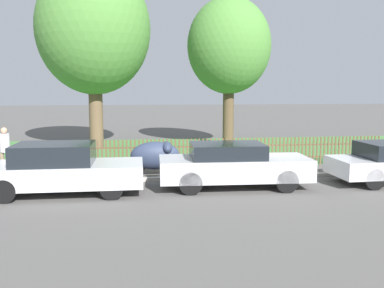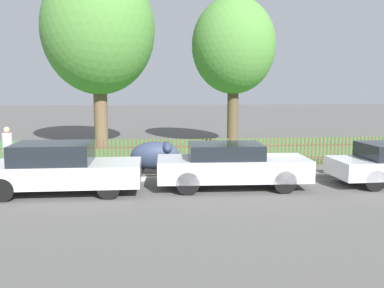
{
  "view_description": "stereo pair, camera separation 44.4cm",
  "coord_description": "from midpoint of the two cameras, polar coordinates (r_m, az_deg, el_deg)",
  "views": [
    {
      "loc": [
        -3.57,
        -13.65,
        3.05
      ],
      "look_at": [
        -1.76,
        0.81,
        1.1
      ],
      "focal_mm": 40.0,
      "sensor_mm": 36.0,
      "label": 1
    },
    {
      "loc": [
        -3.13,
        -13.7,
        3.05
      ],
      "look_at": [
        -1.76,
        0.81,
        1.1
      ],
      "focal_mm": 40.0,
      "sensor_mm": 36.0,
      "label": 2
    }
  ],
  "objects": [
    {
      "name": "parked_car_silver_hatchback",
      "position": [
        12.82,
        -16.32,
        -3.09
      ],
      "size": [
        4.52,
        1.85,
        1.46
      ],
      "rotation": [
        0.0,
        0.0,
        0.0
      ],
      "color": "silver",
      "rests_on": "ground"
    },
    {
      "name": "tree_behind_motorcycle",
      "position": [
        22.16,
        6.15,
        12.81
      ],
      "size": [
        4.21,
        4.21,
        7.54
      ],
      "color": "brown",
      "rests_on": "ground"
    },
    {
      "name": "ground_plane",
      "position": [
        14.41,
        8.21,
        -4.68
      ],
      "size": [
        120.0,
        120.0,
        0.0
      ],
      "primitive_type": "plane",
      "color": "#565451"
    },
    {
      "name": "grass_strip",
      "position": [
        20.98,
        3.85,
        -0.74
      ],
      "size": [
        28.14,
        8.99,
        0.01
      ],
      "primitive_type": "cube",
      "color": "#477F3D",
      "rests_on": "ground"
    },
    {
      "name": "kerb_stone",
      "position": [
        14.49,
        8.12,
        -4.37
      ],
      "size": [
        28.14,
        0.2,
        0.12
      ],
      "primitive_type": "cube",
      "color": "#B2ADA3",
      "rests_on": "ground"
    },
    {
      "name": "pedestrian_near_fence",
      "position": [
        16.28,
        -22.66,
        -0.41
      ],
      "size": [
        0.42,
        0.42,
        1.66
      ],
      "rotation": [
        0.0,
        0.0,
        3.42
      ],
      "color": "#7F6B51",
      "rests_on": "ground"
    },
    {
      "name": "parked_car_black_saloon",
      "position": [
        13.0,
        6.2,
        -2.78
      ],
      "size": [
        4.57,
        1.85,
        1.36
      ],
      "rotation": [
        0.0,
        0.0,
        -0.03
      ],
      "color": "#BCBCC1",
      "rests_on": "ground"
    },
    {
      "name": "covered_motorcycle",
      "position": [
        14.86,
        -3.9,
        -1.48
      ],
      "size": [
        1.85,
        0.93,
        1.18
      ],
      "rotation": [
        0.0,
        0.0,
        0.0
      ],
      "color": "black",
      "rests_on": "ground"
    },
    {
      "name": "park_fence",
      "position": [
        16.54,
        6.35,
        -1.12
      ],
      "size": [
        28.14,
        0.05,
        1.1
      ],
      "color": "brown",
      "rests_on": "ground"
    },
    {
      "name": "tree_nearest_kerb",
      "position": [
        22.01,
        -11.79,
        14.64
      ],
      "size": [
        5.5,
        5.5,
        9.0
      ],
      "color": "brown",
      "rests_on": "ground"
    }
  ]
}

